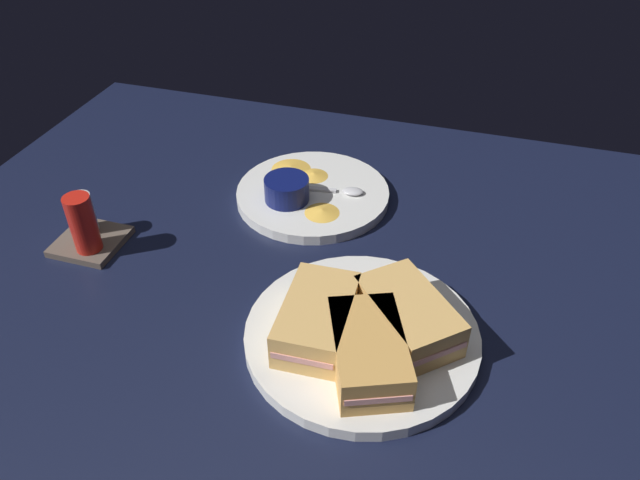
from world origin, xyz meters
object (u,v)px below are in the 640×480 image
plate_sandwich_main (362,336)px  sandwich_half_far (368,351)px  spoon_by_gravy_ramekin (345,191)px  sandwich_half_near (317,319)px  ramekin_light_gravy (287,189)px  condiment_caddy (86,227)px  plate_chips_companion (313,194)px  spoon_by_dark_ramekin (370,336)px  ramekin_dark_sauce (417,324)px  sandwich_half_extra (408,315)px

plate_sandwich_main → sandwich_half_far: (-4.97, -1.85, 3.20)cm
sandwich_half_far → spoon_by_gravy_ramekin: bearing=19.4°
plate_sandwich_main → sandwich_half_near: (-1.85, 4.97, 3.20)cm
ramekin_light_gravy → plate_sandwich_main: bearing=-143.0°
sandwich_half_near → condiment_caddy: size_ratio=1.43×
sandwich_half_far → plate_chips_companion: sandwich_half_far is taller
sandwich_half_near → ramekin_light_gravy: 28.27cm
spoon_by_dark_ramekin → sandwich_half_near: bearing=98.7°
ramekin_dark_sauce → spoon_by_gravy_ramekin: ramekin_dark_sauce is taller
spoon_by_dark_ramekin → ramekin_light_gravy: ramekin_light_gravy is taller
sandwich_half_near → sandwich_half_far: bearing=-114.6°
sandwich_half_far → spoon_by_dark_ramekin: (4.06, 0.71, -2.04)cm
sandwich_half_extra → ramekin_light_gravy: bearing=46.3°
sandwich_half_extra → plate_chips_companion: bearing=37.9°
plate_sandwich_main → sandwich_half_near: size_ratio=2.06×
ramekin_dark_sauce → spoon_by_gravy_ramekin: (26.48, 15.82, -1.52)cm
sandwich_half_near → sandwich_half_extra: same height
ramekin_light_gravy → condiment_caddy: condiment_caddy is taller
condiment_caddy → spoon_by_dark_ramekin: bearing=-99.5°
sandwich_half_extra → spoon_by_gravy_ramekin: (25.87, 14.64, -2.04)cm
sandwich_half_extra → spoon_by_dark_ramekin: 5.14cm
spoon_by_dark_ramekin → spoon_by_gravy_ramekin: bearing=20.7°
plate_chips_companion → sandwich_half_extra: bearing=-142.1°
plate_sandwich_main → plate_chips_companion: same height
sandwich_half_near → plate_chips_companion: 30.60cm
sandwich_half_near → sandwich_half_far: (-3.12, -6.82, 0.00)cm
plate_sandwich_main → ramekin_light_gravy: bearing=37.0°
spoon_by_dark_ramekin → plate_sandwich_main: bearing=51.3°
sandwich_half_extra → ramekin_dark_sauce: 1.43cm
sandwich_half_far → ramekin_dark_sauce: (6.21, -4.31, -0.51)cm
plate_sandwich_main → sandwich_half_extra: 6.19cm
plate_chips_companion → ramekin_light_gravy: (-3.59, 2.99, 2.75)cm
ramekin_light_gravy → condiment_caddy: size_ratio=0.72×
sandwich_half_near → ramekin_dark_sauce: (3.09, -11.12, -0.51)cm
plate_sandwich_main → spoon_by_gravy_ramekin: (27.72, 9.67, 1.16)cm
plate_sandwich_main → sandwich_half_far: bearing=-159.6°
ramekin_light_gravy → sandwich_half_near: bearing=-153.4°
ramekin_dark_sauce → condiment_caddy: 47.69cm
sandwich_half_near → plate_chips_companion: bearing=18.5°
plate_chips_companion → ramekin_dark_sauce: bearing=-141.1°
ramekin_dark_sauce → sandwich_half_extra: bearing=62.9°
plate_chips_companion → condiment_caddy: condiment_caddy is taller
condiment_caddy → spoon_by_gravy_ramekin: bearing=-55.8°
sandwich_half_extra → ramekin_light_gravy: sandwich_half_extra is taller
spoon_by_dark_ramekin → plate_chips_companion: bearing=29.5°
sandwich_half_extra → condiment_caddy: condiment_caddy is taller
plate_sandwich_main → sandwich_half_near: bearing=110.4°
plate_chips_companion → ramekin_light_gravy: ramekin_light_gravy is taller
plate_sandwich_main → spoon_by_dark_ramekin: spoon_by_dark_ramekin is taller
plate_sandwich_main → spoon_by_dark_ramekin: size_ratio=2.89×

